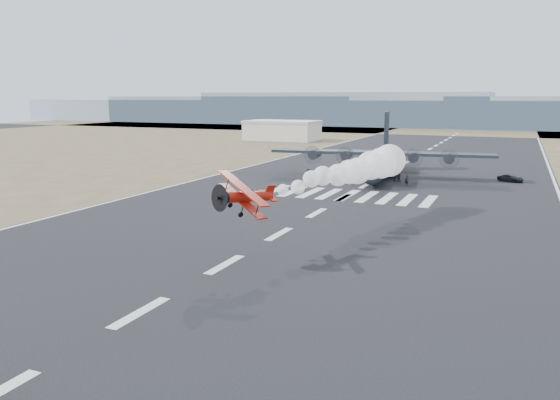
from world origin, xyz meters
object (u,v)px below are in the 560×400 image
Objects in this scene: hangar_left at (282,130)px; crew_g at (358,176)px; support_vehicle at (511,178)px; crew_h at (340,172)px; crew_c at (308,174)px; crew_b at (399,177)px; aerobatic_biplane at (245,196)px; transport_aircraft at (381,160)px; crew_d at (395,177)px; crew_f at (310,174)px; crew_e at (354,174)px; crew_a at (407,180)px.

crew_g is at bearing -58.53° from hangar_left.
crew_g is at bearing 139.18° from support_vehicle.
crew_c is at bearing 80.77° from crew_h.
hangar_left is at bearing -62.32° from crew_b.
crew_c is (-12.80, 49.74, -5.10)m from aerobatic_biplane.
crew_h is (-4.74, 4.45, -0.01)m from crew_g.
transport_aircraft is (51.65, -72.61, -0.38)m from hangar_left.
hangar_left reaches higher than crew_h.
crew_d reaches higher than crew_f.
crew_e is (-8.10, -0.07, 0.03)m from crew_b.
aerobatic_biplane is at bearing -54.16° from crew_f.
support_vehicle is 2.50× the size of crew_b.
crew_h is at bearing 111.59° from aerobatic_biplane.
aerobatic_biplane reaches higher than crew_b.
crew_e is at bearing -58.42° from hangar_left.
transport_aircraft reaches higher than crew_g.
crew_a is at bearing 110.69° from crew_b.
aerobatic_biplane reaches higher than crew_d.
crew_h is at bearing -59.64° from hangar_left.
crew_b is (4.64, -5.71, -2.16)m from transport_aircraft.
crew_a is (58.40, -82.19, -2.50)m from hangar_left.
crew_c is 8.41m from crew_e.
crew_d is at bearing 156.57° from crew_g.
aerobatic_biplane is at bearing -161.50° from crew_c.
hangar_left is at bearing 30.40° from crew_c.
support_vehicle is 2.33× the size of crew_g.
crew_a is at bearing -170.05° from crew_h.
crew_h reaches higher than support_vehicle.
crew_b is 0.93× the size of crew_g.
crew_e is at bearing -112.21° from crew_g.
crew_b is 7.18m from crew_g.
crew_b is 15.84m from crew_f.
support_vehicle is at bearing 178.06° from crew_e.
crew_c reaches higher than crew_e.
crew_e is 1.13× the size of crew_f.
aerobatic_biplane is 3.97× the size of crew_f.
crew_h is at bearing 6.25° from crew_d.
support_vehicle is 2.72× the size of crew_f.
crew_a is 17.88m from crew_c.
crew_a is at bearing -62.91° from transport_aircraft.
support_vehicle is (21.05, 61.34, -5.44)m from aerobatic_biplane.
crew_a reaches higher than crew_f.
crew_d is 0.91× the size of crew_h.
crew_e is at bearing 169.11° from crew_a.
crew_a is 1.04× the size of crew_b.
crew_a is 8.74m from crew_g.
crew_e is at bearing -129.03° from transport_aircraft.
crew_b is (-18.09, -8.06, 0.26)m from support_vehicle.
crew_c reaches higher than crew_b.
aerobatic_biplane is 51.61m from crew_c.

